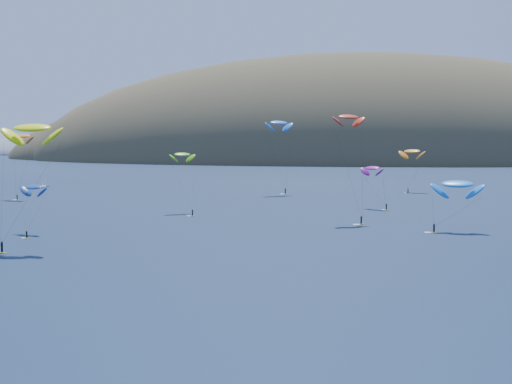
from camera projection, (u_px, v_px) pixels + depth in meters
The scene contains 12 objects.
ground at pixel (113, 330), 78.45m from camera, with size 2800.00×2800.00×0.00m, color black.
island at pixel (373, 172), 628.50m from camera, with size 730.00×300.00×210.00m.
sailboat at pixel (44, 185), 292.28m from camera, with size 7.80×7.19×9.31m.
kitesurfer_1 at pixel (23, 136), 240.90m from camera, with size 9.94×11.29×23.61m.
kitesurfer_2 at pixel (32, 128), 134.94m from camera, with size 11.52×10.81×25.96m.
kitesurfer_3 at pixel (182, 155), 199.12m from camera, with size 9.84×14.44×18.07m.
kitesurfer_4 at pixel (279, 123), 260.42m from camera, with size 11.64×10.33×29.00m.
kitesurfer_5 at pixel (457, 184), 158.90m from camera, with size 11.87×7.63×13.60m.
kitesurfer_6 at pixel (372, 168), 209.48m from camera, with size 8.80×11.10×13.95m.
kitesurfer_9 at pixel (348, 117), 177.11m from camera, with size 9.24×12.05×28.35m.
kitesurfer_10 at pixel (34, 187), 156.33m from camera, with size 7.63×12.12×12.00m.
kitesurfer_11 at pixel (412, 151), 269.95m from camera, with size 11.14×13.85×18.19m.
Camera 1 is at (26.67, -73.93, 21.44)m, focal length 50.00 mm.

